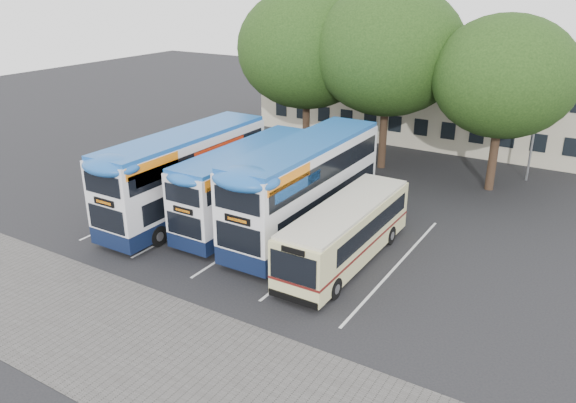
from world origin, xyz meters
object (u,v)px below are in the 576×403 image
(lamp_post, at_px, (539,99))
(bus_dd_left, at_px, (187,171))
(bus_dd_right, at_px, (306,183))
(tree_left, at_px, (307,48))
(tree_right, at_px, (504,77))
(bus_dd_mid, at_px, (247,181))
(bus_single, at_px, (347,229))
(tree_mid, at_px, (388,51))

(lamp_post, relative_size, bus_dd_left, 0.84)
(lamp_post, distance_m, bus_dd_right, 16.17)
(tree_left, height_order, tree_right, tree_left)
(bus_dd_mid, height_order, bus_dd_right, bus_dd_right)
(tree_right, xyz_separation_m, bus_single, (-3.27, -12.77, -5.14))
(lamp_post, height_order, bus_dd_left, lamp_post)
(bus_single, bearing_deg, tree_right, 75.64)
(lamp_post, distance_m, tree_mid, 9.41)
(tree_left, relative_size, bus_dd_left, 1.06)
(tree_left, height_order, tree_mid, tree_mid)
(bus_dd_mid, bearing_deg, tree_right, 50.27)
(bus_dd_left, bearing_deg, tree_mid, 67.20)
(bus_dd_left, bearing_deg, lamp_post, 47.09)
(tree_left, xyz_separation_m, bus_single, (9.69, -13.31, -5.86))
(tree_left, xyz_separation_m, tree_mid, (5.81, 0.00, 0.19))
(lamp_post, xyz_separation_m, bus_dd_right, (-8.01, -13.81, -2.55))
(bus_dd_left, bearing_deg, tree_right, 44.68)
(tree_right, bearing_deg, bus_dd_right, -120.22)
(lamp_post, height_order, tree_right, tree_right)
(tree_right, bearing_deg, bus_single, -104.36)
(tree_mid, xyz_separation_m, bus_dd_right, (0.76, -11.51, -5.04))
(tree_right, height_order, bus_dd_right, tree_right)
(bus_dd_left, height_order, bus_single, bus_dd_left)
(lamp_post, bearing_deg, bus_dd_mid, -127.94)
(tree_right, height_order, bus_dd_mid, tree_right)
(lamp_post, height_order, tree_mid, tree_mid)
(bus_dd_right, bearing_deg, tree_mid, 93.78)
(bus_dd_right, bearing_deg, bus_dd_left, -166.35)
(tree_right, relative_size, bus_single, 1.12)
(tree_left, distance_m, bus_dd_mid, 13.51)
(bus_dd_left, bearing_deg, tree_left, 91.46)
(tree_mid, bearing_deg, tree_left, -179.96)
(tree_left, distance_m, bus_dd_right, 14.11)
(bus_dd_mid, bearing_deg, tree_left, 105.95)
(tree_mid, distance_m, bus_dd_right, 12.59)
(lamp_post, distance_m, tree_left, 14.94)
(tree_left, bearing_deg, bus_single, -53.95)
(tree_mid, relative_size, tree_right, 1.15)
(tree_mid, bearing_deg, tree_right, -4.33)
(bus_dd_left, xyz_separation_m, bus_dd_right, (6.24, 1.51, 0.06))
(bus_dd_left, xyz_separation_m, bus_dd_mid, (3.10, 1.02, -0.28))
(bus_dd_mid, bearing_deg, tree_mid, 78.80)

